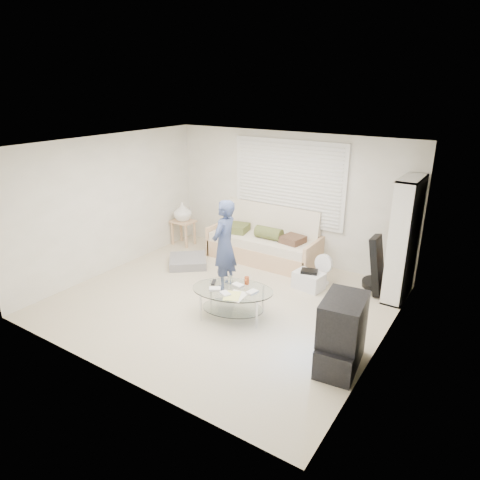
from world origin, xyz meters
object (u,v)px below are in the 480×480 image
Objects in this scene: futon_sofa at (265,243)px; coffee_table at (233,294)px; bookshelf at (404,240)px; tv_unit at (341,334)px.

coffee_table is at bearing -72.02° from futon_sofa.
futon_sofa is 2.71m from bookshelf.
tv_unit is 1.81m from coffee_table.
tv_unit is 0.66× the size of coffee_table.
coffee_table is at bearing 171.44° from tv_unit.
futon_sofa is at bearing 135.47° from tv_unit.
bookshelf is 2.36m from tv_unit.
tv_unit is (2.50, -2.46, 0.10)m from futon_sofa.
bookshelf is (2.62, -0.16, 0.65)m from futon_sofa.
futon_sofa is 2.37× the size of tv_unit.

